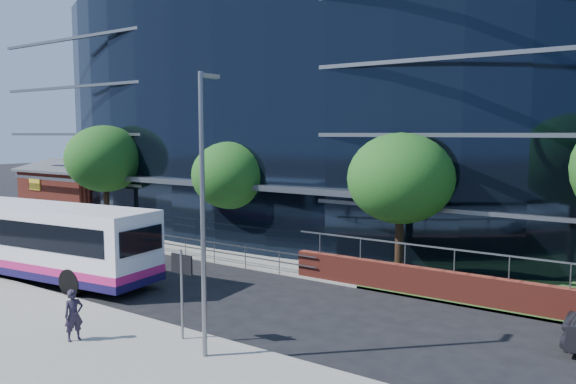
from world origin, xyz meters
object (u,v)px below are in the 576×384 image
Objects in this scene: brick_pavilion at (82,191)px; tree_far_c at (400,179)px; tree_far_b at (231,175)px; pedestrian at (74,315)px; tree_far_a at (105,159)px; city_bus at (39,240)px; streetlight_east at (203,207)px; street_sign at (182,275)px.

tree_far_c is (29.00, -4.50, 2.60)m from brick_pavilion.
tree_far_b reaches higher than pedestrian.
tree_far_a is 11.31m from city_bus.
brick_pavilion is 10.48m from tree_far_a.
streetlight_east reaches higher than tree_far_a.
tree_far_a is at bearing -177.14° from tree_far_b.
tree_far_c is 0.81× the size of streetlight_east.
street_sign is at bearing -16.76° from city_bus.
tree_far_a reaches higher than brick_pavilion.
streetlight_east is at bearing -55.64° from pedestrian.
street_sign is at bearing -29.65° from brick_pavilion.
brick_pavilion is 0.69× the size of city_bus.
brick_pavilion is at bearing 150.76° from streetlight_east.
tree_far_c is 16.17m from city_bus.
pedestrian is (4.87, -13.09, -3.27)m from tree_far_b.
tree_far_a is 0.56× the size of city_bus.
tree_far_a is 0.87× the size of streetlight_east.
tree_far_b is 0.76× the size of streetlight_east.
tree_far_b is 0.93× the size of tree_far_c.
brick_pavilion is at bearing 69.85° from pedestrian.
brick_pavilion is at bearing 133.33° from city_bus.
tree_far_c is at bearing 76.71° from street_sign.
city_bus is (15.61, -13.13, -0.18)m from brick_pavilion.
tree_far_a is 4.40× the size of pedestrian.
city_bus is 9.19m from pedestrian.
tree_far_a is 1.07× the size of tree_far_c.
tree_far_c reaches higher than pedestrian.
pedestrian is at bearing -69.60° from tree_far_b.
streetlight_east reaches higher than street_sign.
tree_far_c is at bearing 0.00° from tree_far_a.
street_sign is 11.07m from city_bus.
city_bus is at bearing 79.86° from pedestrian.
tree_far_b is 3.81× the size of pedestrian.
pedestrian is (-5.13, -12.59, -3.59)m from tree_far_c.
tree_far_a reaches higher than tree_far_b.
pedestrian is (14.87, -12.59, -3.92)m from tree_far_a.
tree_far_c is at bearing 84.89° from streetlight_east.
tree_far_b is (10.00, 0.50, -0.65)m from tree_far_a.
streetlight_east reaches higher than pedestrian.
tree_far_a is at bearing 120.83° from city_bus.
streetlight_east is (19.00, -11.17, -0.42)m from tree_far_a.
streetlight_east is at bearing -95.11° from tree_far_c.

